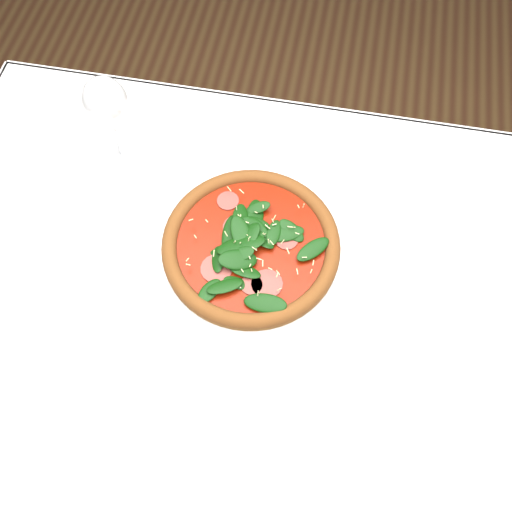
# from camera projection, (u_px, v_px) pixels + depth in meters

# --- Properties ---
(ground) EXTENTS (6.00, 6.00, 0.00)m
(ground) POSITION_uv_depth(u_px,v_px,m) (259.00, 397.00, 1.60)
(ground) COLOR brown
(ground) RESTS_ON ground
(dining_table) EXTENTS (1.21, 0.81, 0.75)m
(dining_table) POSITION_uv_depth(u_px,v_px,m) (260.00, 311.00, 1.02)
(dining_table) COLOR white
(dining_table) RESTS_ON ground
(plate) EXTENTS (0.34, 0.34, 0.01)m
(plate) POSITION_uv_depth(u_px,v_px,m) (251.00, 249.00, 0.95)
(plate) COLOR silver
(plate) RESTS_ON dining_table
(pizza) EXTENTS (0.36, 0.36, 0.04)m
(pizza) POSITION_uv_depth(u_px,v_px,m) (251.00, 244.00, 0.94)
(pizza) COLOR brown
(pizza) RESTS_ON plate
(wine_glass) EXTENTS (0.08, 0.08, 0.19)m
(wine_glass) POSITION_uv_depth(u_px,v_px,m) (106.00, 105.00, 0.94)
(wine_glass) COLOR silver
(wine_glass) RESTS_ON dining_table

